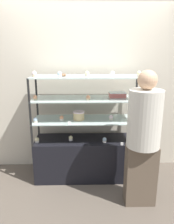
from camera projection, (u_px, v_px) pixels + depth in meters
name	position (u px, v px, depth m)	size (l,w,h in m)	color
ground_plane	(87.00, 175.00, 3.33)	(20.00, 20.00, 0.00)	brown
back_wall	(86.00, 87.00, 3.35)	(8.00, 0.05, 2.60)	beige
display_base	(87.00, 158.00, 3.25)	(1.50, 0.49, 0.60)	black
display_riser_lower	(87.00, 120.00, 3.09)	(1.50, 0.49, 0.30)	black
display_riser_middle	(87.00, 99.00, 3.01)	(1.50, 0.49, 0.30)	black
display_riser_upper	(87.00, 77.00, 2.93)	(1.50, 0.49, 0.30)	black
layer_cake_centerpiece	(79.00, 115.00, 3.05)	(0.16, 0.16, 0.12)	#DBBC84
sheet_cake_frosted	(117.00, 95.00, 3.06)	(0.23, 0.16, 0.07)	#C66660
cupcake_0	(37.00, 140.00, 3.05)	(0.06, 0.06, 0.07)	white
cupcake_1	(71.00, 138.00, 3.12)	(0.06, 0.06, 0.07)	white
cupcake_2	(105.00, 140.00, 3.06)	(0.06, 0.06, 0.07)	white
cupcake_3	(136.00, 138.00, 3.10)	(0.06, 0.06, 0.07)	#CCB28C
price_tag_0	(122.00, 144.00, 2.96)	(0.04, 0.00, 0.04)	white
cupcake_4	(35.00, 120.00, 2.93)	(0.06, 0.06, 0.07)	beige
cupcake_5	(62.00, 118.00, 3.02)	(0.06, 0.06, 0.07)	white
cupcake_6	(111.00, 118.00, 3.04)	(0.06, 0.06, 0.07)	beige
cupcake_7	(136.00, 118.00, 3.04)	(0.06, 0.06, 0.07)	beige
price_tag_1	(69.00, 123.00, 2.86)	(0.04, 0.00, 0.04)	white
cupcake_8	(35.00, 98.00, 2.89)	(0.05, 0.05, 0.06)	#CCB28C
cupcake_9	(88.00, 98.00, 2.89)	(0.05, 0.05, 0.06)	#CCB28C
cupcake_10	(138.00, 97.00, 2.93)	(0.05, 0.05, 0.06)	beige
price_tag_2	(133.00, 100.00, 2.79)	(0.04, 0.00, 0.04)	white
cupcake_11	(34.00, 74.00, 2.84)	(0.06, 0.06, 0.07)	#CCB28C
cupcake_12	(60.00, 74.00, 2.78)	(0.06, 0.06, 0.07)	white
cupcake_13	(87.00, 74.00, 2.84)	(0.06, 0.06, 0.07)	beige
cupcake_14	(113.00, 74.00, 2.84)	(0.06, 0.06, 0.07)	white
cupcake_15	(139.00, 74.00, 2.86)	(0.06, 0.06, 0.07)	beige
price_tag_3	(72.00, 76.00, 2.69)	(0.04, 0.00, 0.04)	white
donut_glazed	(62.00, 75.00, 2.91)	(0.12, 0.12, 0.03)	brown
customer_figure	(143.00, 137.00, 2.51)	(0.38, 0.38, 1.64)	brown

